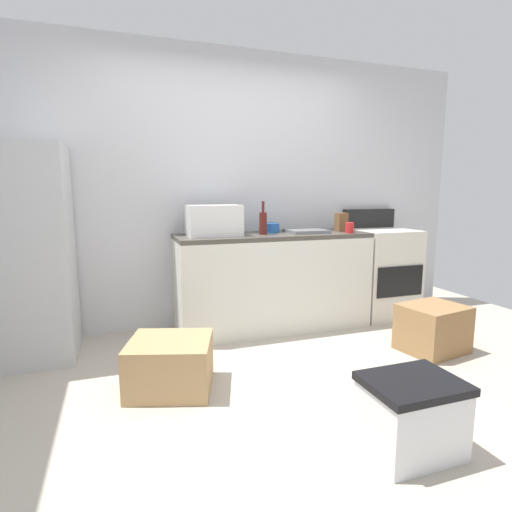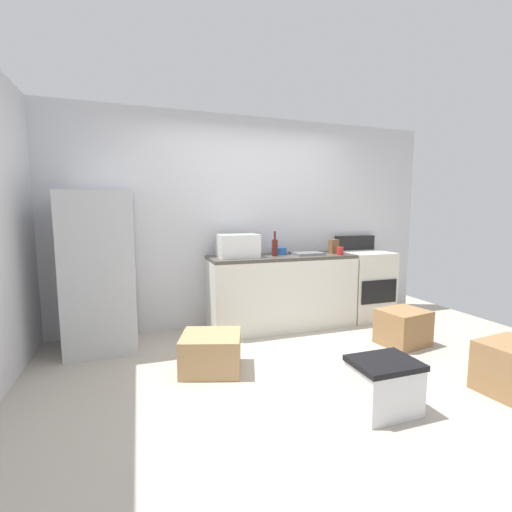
% 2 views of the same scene
% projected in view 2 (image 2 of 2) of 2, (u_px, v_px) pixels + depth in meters
% --- Properties ---
extents(ground_plane, '(6.00, 6.00, 0.00)m').
position_uv_depth(ground_plane, '(302.00, 369.00, 3.18)').
color(ground_plane, '#B2A899').
extents(wall_back, '(5.00, 0.10, 2.60)m').
position_uv_depth(wall_back, '(250.00, 222.00, 4.48)').
color(wall_back, silver).
rests_on(wall_back, ground_plane).
extents(kitchen_counter, '(1.80, 0.60, 0.90)m').
position_uv_depth(kitchen_counter, '(282.00, 291.00, 4.35)').
color(kitchen_counter, silver).
rests_on(kitchen_counter, ground_plane).
extents(refrigerator, '(0.68, 0.66, 1.63)m').
position_uv_depth(refrigerator, '(101.00, 272.00, 3.61)').
color(refrigerator, silver).
rests_on(refrigerator, ground_plane).
extents(stove_oven, '(0.60, 0.61, 1.10)m').
position_uv_depth(stove_oven, '(364.00, 284.00, 4.74)').
color(stove_oven, silver).
rests_on(stove_oven, ground_plane).
extents(microwave, '(0.46, 0.34, 0.27)m').
position_uv_depth(microwave, '(238.00, 246.00, 4.10)').
color(microwave, white).
rests_on(microwave, kitchen_counter).
extents(sink_basin, '(0.36, 0.32, 0.03)m').
position_uv_depth(sink_basin, '(307.00, 253.00, 4.38)').
color(sink_basin, slate).
rests_on(sink_basin, kitchen_counter).
extents(wine_bottle, '(0.07, 0.07, 0.30)m').
position_uv_depth(wine_bottle, '(275.00, 247.00, 4.21)').
color(wine_bottle, '#591E19').
rests_on(wine_bottle, kitchen_counter).
extents(coffee_mug, '(0.08, 0.08, 0.10)m').
position_uv_depth(coffee_mug, '(340.00, 251.00, 4.32)').
color(coffee_mug, red).
rests_on(coffee_mug, kitchen_counter).
extents(knife_block, '(0.10, 0.10, 0.18)m').
position_uv_depth(knife_block, '(334.00, 246.00, 4.51)').
color(knife_block, brown).
rests_on(knife_block, kitchen_counter).
extents(mixing_bowl, '(0.19, 0.19, 0.09)m').
position_uv_depth(mixing_bowl, '(279.00, 251.00, 4.39)').
color(mixing_bowl, '#2659A5').
rests_on(mixing_bowl, kitchen_counter).
extents(cardboard_box_large, '(0.54, 0.48, 0.38)m').
position_uv_depth(cardboard_box_large, '(403.00, 327.00, 3.78)').
color(cardboard_box_large, olive).
rests_on(cardboard_box_large, ground_plane).
extents(cardboard_box_small, '(0.64, 0.60, 0.33)m').
position_uv_depth(cardboard_box_small, '(211.00, 352.00, 3.16)').
color(cardboard_box_small, tan).
rests_on(cardboard_box_small, ground_plane).
extents(storage_bin, '(0.46, 0.36, 0.38)m').
position_uv_depth(storage_bin, '(384.00, 385.00, 2.50)').
color(storage_bin, silver).
rests_on(storage_bin, ground_plane).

